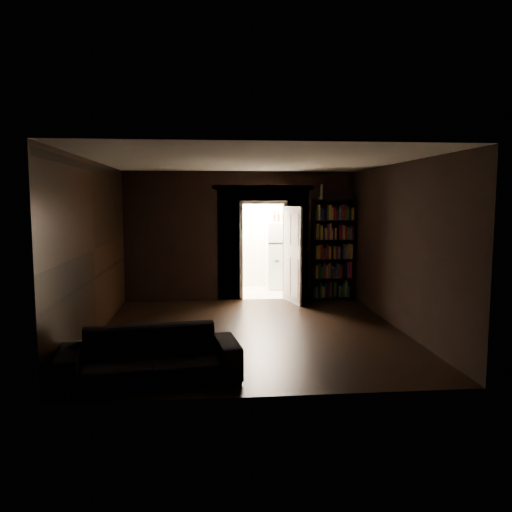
{
  "coord_description": "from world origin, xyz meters",
  "views": [
    {
      "loc": [
        -0.69,
        -8.06,
        2.17
      ],
      "look_at": [
        0.16,
        0.9,
        1.17
      ],
      "focal_mm": 35.0,
      "sensor_mm": 36.0,
      "label": 1
    }
  ],
  "objects": [
    {
      "name": "ground",
      "position": [
        0.0,
        0.0,
        0.0
      ],
      "size": [
        5.5,
        5.5,
        0.0
      ],
      "primitive_type": "plane",
      "color": "black",
      "rests_on": "ground"
    },
    {
      "name": "refrigerator",
      "position": [
        1.1,
        4.11,
        0.82
      ],
      "size": [
        0.88,
        0.84,
        1.65
      ],
      "primitive_type": "cube",
      "rotation": [
        0.0,
        0.0,
        0.24
      ],
      "color": "white",
      "rests_on": "ground"
    },
    {
      "name": "room_walls",
      "position": [
        -0.01,
        1.07,
        1.68
      ],
      "size": [
        5.02,
        5.61,
        2.84
      ],
      "color": "black",
      "rests_on": "ground"
    },
    {
      "name": "door",
      "position": [
        1.08,
        2.32,
        1.02
      ],
      "size": [
        0.26,
        0.84,
        2.05
      ],
      "primitive_type": "cube",
      "rotation": [
        0.0,
        0.0,
        1.82
      ],
      "color": "white",
      "rests_on": "ground"
    },
    {
      "name": "bottles",
      "position": [
        1.18,
        4.11,
        1.78
      ],
      "size": [
        0.61,
        0.33,
        0.26
      ],
      "primitive_type": "cube",
      "rotation": [
        0.0,
        0.0,
        0.42
      ],
      "color": "black",
      "rests_on": "refrigerator"
    },
    {
      "name": "bookshelf",
      "position": [
        2.0,
        2.55,
        1.1
      ],
      "size": [
        0.95,
        0.58,
        2.2
      ],
      "primitive_type": "cube",
      "rotation": [
        0.0,
        0.0,
        -0.31
      ],
      "color": "black",
      "rests_on": "ground"
    },
    {
      "name": "figurine",
      "position": [
        1.75,
        2.61,
        2.36
      ],
      "size": [
        0.13,
        0.13,
        0.32
      ],
      "primitive_type": "cube",
      "rotation": [
        0.0,
        0.0,
        0.2
      ],
      "color": "silver",
      "rests_on": "bookshelf"
    },
    {
      "name": "sofa",
      "position": [
        -1.4,
        -2.1,
        0.41
      ],
      "size": [
        2.23,
        1.21,
        0.82
      ],
      "primitive_type": "imported",
      "rotation": [
        0.0,
        0.0,
        0.14
      ],
      "color": "black",
      "rests_on": "ground"
    },
    {
      "name": "kitchen_alcove",
      "position": [
        0.5,
        3.87,
        1.21
      ],
      "size": [
        2.2,
        1.8,
        2.6
      ],
      "color": "beige",
      "rests_on": "ground"
    }
  ]
}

